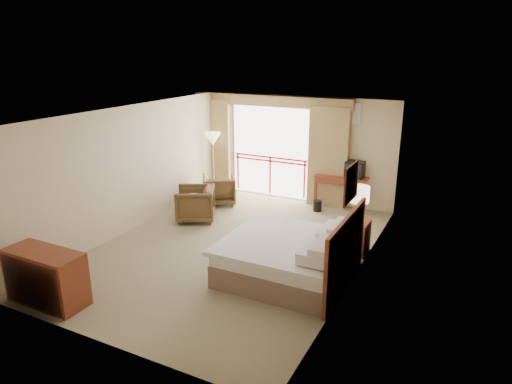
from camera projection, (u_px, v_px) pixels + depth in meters
The scene contains 29 objects.
floor at pixel (233, 248), 9.18m from camera, with size 7.00×7.00×0.00m, color #7E7356.
ceiling at pixel (231, 113), 8.37m from camera, with size 7.00×7.00×0.00m, color white.
wall_back at pixel (299, 149), 11.75m from camera, with size 5.00×5.00×0.00m, color beige.
wall_front at pixel (96, 253), 5.80m from camera, with size 5.00×5.00×0.00m, color beige.
wall_left at pixel (131, 169), 9.85m from camera, with size 7.00×7.00×0.00m, color beige.
wall_right at pixel (361, 202), 7.70m from camera, with size 7.00×7.00×0.00m, color beige.
balcony_door at pixel (271, 152), 12.12m from camera, with size 2.40×2.40×0.00m, color white.
balcony_railing at pixel (270, 166), 12.23m from camera, with size 2.09×0.03×1.02m.
curtain_left at pixel (215, 145), 12.71m from camera, with size 1.00×0.26×2.50m, color olive.
curtain_right at pixel (329, 157), 11.29m from camera, with size 1.00×0.26×2.50m, color olive.
valance at pixel (269, 101), 11.63m from camera, with size 4.40×0.22×0.28m, color olive.
hvac_vent at pixel (351, 113), 10.87m from camera, with size 0.50×0.04×0.50m, color silver.
bed at pixel (291, 257), 7.92m from camera, with size 2.13×2.06×0.97m.
headboard at pixel (346, 253), 7.42m from camera, with size 0.06×2.10×1.30m, color maroon.
framed_art at pixel (351, 183), 7.05m from camera, with size 0.04×0.72×0.60m.
nightstand at pixel (356, 237), 8.89m from camera, with size 0.46×0.55×0.66m, color maroon.
table_lamp at pixel (359, 195), 8.67m from camera, with size 0.38×0.38×0.66m.
phone at pixel (352, 221), 8.67m from camera, with size 0.17×0.13×0.08m, color black.
desk at pixel (343, 182), 11.33m from camera, with size 1.28×0.62×0.84m.
tv at pixel (355, 169), 11.04m from camera, with size 0.44×0.35×0.40m.
coffee_maker at pixel (329, 168), 11.34m from camera, with size 0.13×0.13×0.28m, color black.
cup at pixel (334, 173), 11.26m from camera, with size 0.07×0.07×0.10m, color white.
wastebasket at pixel (317, 206), 11.21m from camera, with size 0.21×0.21×0.27m, color black.
armchair_far at pixel (219, 203), 11.77m from camera, with size 0.80×0.82×0.75m, color #473119.
armchair_near at pixel (196, 220), 10.66m from camera, with size 0.85×0.87×0.79m, color #473119.
side_table at pixel (190, 200), 10.94m from camera, with size 0.47×0.47×0.51m.
book at pixel (190, 193), 10.89m from camera, with size 0.18×0.24×0.02m, color white.
floor_lamp at pixel (213, 141), 12.15m from camera, with size 0.43×0.43×1.69m.
dresser at pixel (46, 277), 7.10m from camera, with size 1.31×0.55×0.87m.
Camera 1 is at (4.20, -7.30, 3.86)m, focal length 32.00 mm.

